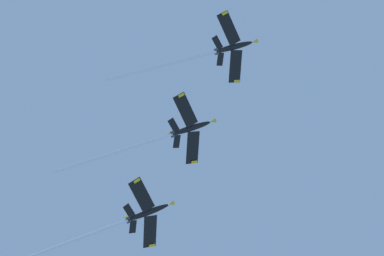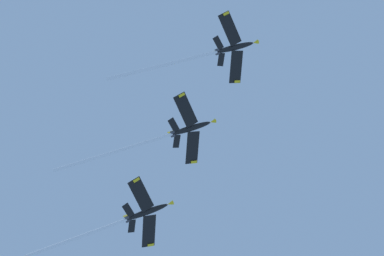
{
  "view_description": "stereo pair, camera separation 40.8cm",
  "coord_description": "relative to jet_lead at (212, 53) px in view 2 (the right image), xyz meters",
  "views": [
    {
      "loc": [
        14.16,
        -17.74,
        1.59
      ],
      "look_at": [
        -9.07,
        8.27,
        133.12
      ],
      "focal_mm": 47.46,
      "sensor_mm": 36.0,
      "label": 1
    },
    {
      "loc": [
        13.85,
        -18.01,
        1.59
      ],
      "look_at": [
        -9.07,
        8.27,
        133.12
      ],
      "focal_mm": 47.46,
      "sensor_mm": 36.0,
      "label": 2
    }
  ],
  "objects": [
    {
      "name": "jet_second",
      "position": [
        -21.81,
        8.02,
        -8.5
      ],
      "size": [
        34.82,
        26.13,
        22.52
      ],
      "color": "black"
    },
    {
      "name": "jet_third",
      "position": [
        -43.2,
        16.76,
        -15.29
      ],
      "size": [
        30.9,
        23.54,
        18.74
      ],
      "color": "black"
    },
    {
      "name": "jet_lead",
      "position": [
        0.0,
        0.0,
        0.0
      ],
      "size": [
        35.25,
        25.98,
        21.25
      ],
      "color": "black"
    }
  ]
}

